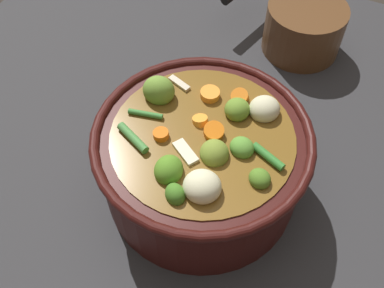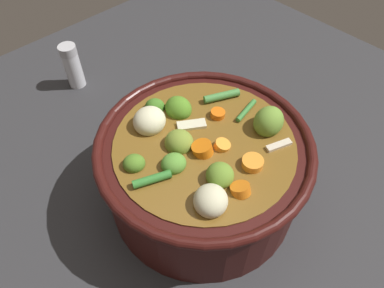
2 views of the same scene
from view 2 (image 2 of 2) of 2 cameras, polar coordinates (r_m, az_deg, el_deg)
The scene contains 3 objects.
ground_plane at distance 0.55m, azimuth 1.65°, elevation -7.98°, with size 1.10×1.10×0.00m, color #2D2D30.
cooking_pot at distance 0.50m, azimuth 1.80°, elevation -3.87°, with size 0.29×0.29×0.15m.
salt_shaker at distance 0.73m, azimuth -18.74°, elevation 11.69°, with size 0.03×0.03×0.09m.
Camera 2 is at (-0.20, 0.21, 0.47)m, focal length 33.30 mm.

